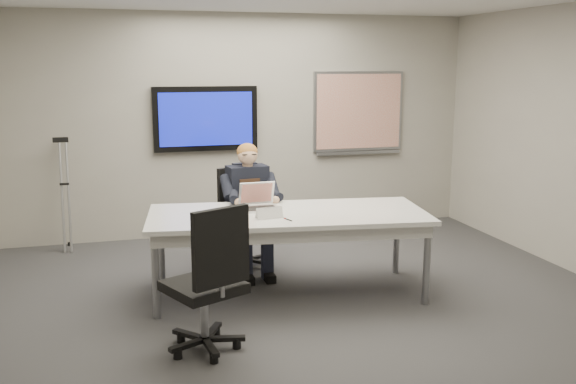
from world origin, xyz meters
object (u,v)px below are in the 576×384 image
object	(u,v)px
conference_table	(288,222)
office_chair_near	(208,307)
office_chair_far	(245,236)
seated_person	(251,222)
laptop	(259,202)

from	to	relation	value
conference_table	office_chair_near	bearing A→B (deg)	-123.53
conference_table	office_chair_far	distance (m)	1.06
office_chair_near	seated_person	size ratio (longest dim) A/B	0.86
office_chair_near	laptop	size ratio (longest dim) A/B	3.25
conference_table	office_chair_far	size ratio (longest dim) A/B	2.54
office_chair_near	seated_person	bearing A→B (deg)	-137.10
office_chair_far	laptop	size ratio (longest dim) A/B	2.99
laptop	conference_table	bearing A→B (deg)	-48.45
conference_table	seated_person	distance (m)	0.76
office_chair_near	laptop	distance (m)	1.56
conference_table	office_chair_far	bearing A→B (deg)	110.27
office_chair_far	seated_person	size ratio (longest dim) A/B	0.79
office_chair_near	conference_table	bearing A→B (deg)	-155.94
seated_person	laptop	xyz separation A→B (m)	(-0.03, -0.48, 0.32)
office_chair_near	seated_person	world-z (taller)	seated_person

